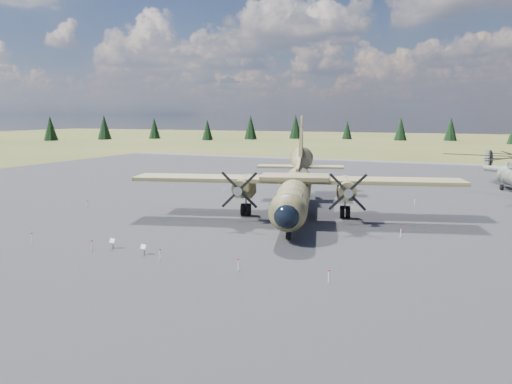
% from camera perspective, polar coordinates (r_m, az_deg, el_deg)
% --- Properties ---
extents(ground, '(500.00, 500.00, 0.00)m').
position_cam_1_polar(ground, '(47.90, -3.80, -3.29)').
color(ground, brown).
rests_on(ground, ground).
extents(apron, '(120.00, 120.00, 0.04)m').
position_cam_1_polar(apron, '(56.82, 0.77, -1.35)').
color(apron, '#515156').
rests_on(apron, ground).
extents(transport_plane, '(31.60, 28.23, 10.53)m').
position_cam_1_polar(transport_plane, '(50.00, 4.53, 0.74)').
color(transport_plane, '#383E22').
rests_on(transport_plane, ground).
extents(info_placard_left, '(0.52, 0.26, 0.78)m').
position_cam_1_polar(info_placard_left, '(39.41, -16.07, -5.49)').
color(info_placard_left, gray).
rests_on(info_placard_left, ground).
extents(info_placard_right, '(0.52, 0.29, 0.77)m').
position_cam_1_polar(info_placard_right, '(37.14, -12.72, -6.24)').
color(info_placard_right, gray).
rests_on(info_placard_right, ground).
extents(barrier_fence, '(33.12, 29.62, 0.85)m').
position_cam_1_polar(barrier_fence, '(47.93, -4.34, -2.67)').
color(barrier_fence, silver).
rests_on(barrier_fence, ground).
extents(treeline, '(330.74, 341.24, 10.95)m').
position_cam_1_polar(treeline, '(41.12, 8.48, 1.31)').
color(treeline, black).
rests_on(treeline, ground).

